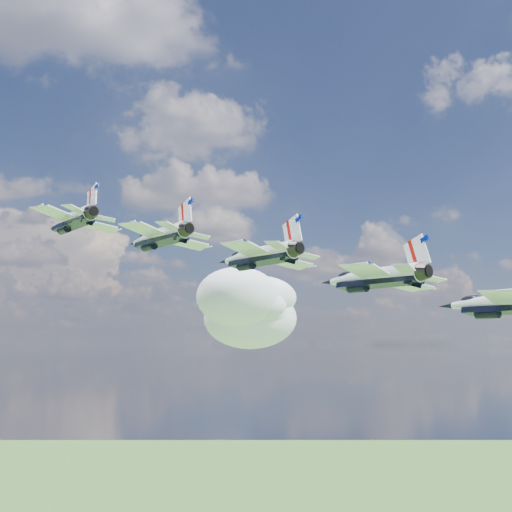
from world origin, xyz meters
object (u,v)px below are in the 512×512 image
object	(u,v)px
jet_0	(70,221)
jet_1	(157,237)
jet_4	(503,303)
jet_3	(370,278)
jet_2	(256,256)

from	to	relation	value
jet_0	jet_1	distance (m)	12.01
jet_0	jet_4	distance (m)	48.06
jet_0	jet_3	size ratio (longest dim) A/B	1.00
jet_1	jet_0	bearing A→B (deg)	121.34
jet_2	jet_4	world-z (taller)	jet_2
jet_0	jet_1	bearing A→B (deg)	-58.66
jet_0	jet_3	world-z (taller)	jet_0
jet_1	jet_3	world-z (taller)	jet_1
jet_2	jet_4	size ratio (longest dim) A/B	1.00
jet_0	jet_4	bearing A→B (deg)	-58.66
jet_2	jet_3	size ratio (longest dim) A/B	1.00
jet_0	jet_2	size ratio (longest dim) A/B	1.00
jet_0	jet_1	xyz separation A→B (m)	(9.52, -6.82, -2.69)
jet_0	jet_3	distance (m)	36.04
jet_1	jet_2	world-z (taller)	jet_1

